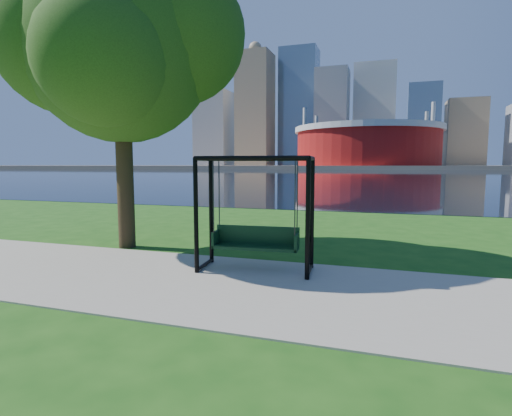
% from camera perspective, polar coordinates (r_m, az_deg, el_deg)
% --- Properties ---
extents(ground, '(900.00, 900.00, 0.00)m').
position_cam_1_polar(ground, '(7.86, -0.47, -10.19)').
color(ground, '#1E5114').
rests_on(ground, ground).
extents(path, '(120.00, 4.00, 0.03)m').
position_cam_1_polar(path, '(7.41, -1.74, -11.11)').
color(path, '#9E937F').
rests_on(path, ground).
extents(river, '(900.00, 180.00, 0.02)m').
position_cam_1_polar(river, '(109.19, 17.11, 4.70)').
color(river, black).
rests_on(river, ground).
extents(far_bank, '(900.00, 228.00, 2.00)m').
position_cam_1_polar(far_bank, '(313.16, 17.98, 5.61)').
color(far_bank, '#937F60').
rests_on(far_bank, ground).
extents(stadium, '(83.00, 83.00, 32.00)m').
position_cam_1_polar(stadium, '(242.76, 15.56, 8.74)').
color(stadium, maroon).
rests_on(stadium, far_bank).
extents(skyline, '(392.00, 66.00, 96.50)m').
position_cam_1_polar(skyline, '(328.34, 17.44, 11.74)').
color(skyline, gray).
rests_on(skyline, far_bank).
extents(swing, '(2.42, 1.23, 2.39)m').
position_cam_1_polar(swing, '(8.26, -0.05, -1.20)').
color(swing, black).
rests_on(swing, ground).
extents(park_tree, '(6.19, 5.59, 7.68)m').
position_cam_1_polar(park_tree, '(11.71, -18.85, 21.30)').
color(park_tree, '#2D2214').
rests_on(park_tree, ground).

